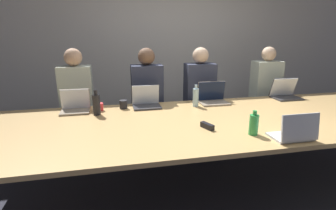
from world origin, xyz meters
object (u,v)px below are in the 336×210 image
laptop_far_right (285,92)px  laptop_near_midright (295,132)px  cup_far_midleft (123,104)px  bottle_near_midright (254,124)px  bottle_far_center (196,97)px  cup_far_left (99,107)px  bottle_far_left (96,104)px  person_far_left (78,105)px  person_far_midleft (147,103)px  laptop_far_left (75,105)px  laptop_far_center (213,97)px  stapler (207,126)px  laptop_far_midleft (146,101)px  person_far_center (199,100)px  person_far_right (265,96)px

laptop_far_right → laptop_near_midright: laptop_far_right is taller
cup_far_midleft → laptop_far_right: (2.15, 0.05, 0.03)m
laptop_far_right → bottle_near_midright: 1.54m
bottle_far_center → laptop_near_midright: 1.24m
cup_far_left → bottle_near_midright: bottle_near_midright is taller
bottle_far_left → person_far_left: bearing=113.2°
cup_far_midleft → person_far_midleft: bearing=48.5°
person_far_midleft → cup_far_midleft: 0.51m
laptop_far_left → cup_far_midleft: bearing=-0.5°
laptop_far_left → laptop_far_right: (2.68, 0.04, 0.01)m
laptop_far_right → bottle_near_midright: size_ratio=1.66×
laptop_far_center → bottle_near_midright: bearing=-92.6°
laptop_far_right → stapler: (-1.43, -0.88, -0.05)m
laptop_far_midleft → stapler: laptop_far_midleft is taller
laptop_far_midleft → bottle_far_center: bottle_far_center is taller
stapler → cup_far_midleft: bearing=110.1°
person_far_midleft → laptop_far_center: size_ratio=3.95×
cup_far_left → laptop_far_midleft: bearing=5.2°
laptop_far_right → laptop_near_midright: bearing=-122.8°
bottle_far_center → person_far_left: bearing=158.8°
person_far_midleft → laptop_near_midright: 1.89m
bottle_near_midright → laptop_far_left: bearing=146.5°
laptop_far_right → person_far_left: bearing=171.3°
laptop_far_center → person_far_midleft: bearing=155.9°
bottle_far_left → laptop_far_right: bearing=5.3°
person_far_midleft → cup_far_left: bearing=-146.8°
laptop_far_midleft → person_far_midleft: person_far_midleft is taller
cup_far_midleft → person_far_center: size_ratio=0.07×
person_far_center → stapler: (-0.34, -1.21, 0.08)m
person_far_left → cup_far_left: size_ratio=15.38×
person_far_midleft → bottle_far_center: size_ratio=5.38×
laptop_far_right → bottle_near_midright: (-1.09, -1.09, 0.02)m
bottle_far_left → bottle_near_midright: bottle_far_left is taller
laptop_near_midright → bottle_near_midright: bearing=-34.8°
bottle_far_center → laptop_near_midright: bearing=-67.4°
laptop_far_left → laptop_far_midleft: bearing=1.7°
laptop_far_midleft → laptop_near_midright: (1.05, -1.26, -0.00)m
laptop_far_left → laptop_near_midright: (1.85, -1.24, -0.00)m
bottle_far_left → stapler: (1.01, -0.65, -0.09)m
laptop_far_left → person_far_midleft: 0.94m
bottle_near_midright → laptop_near_midright: bearing=-34.8°
person_far_midleft → laptop_far_center: 0.86m
cup_far_left → bottle_far_left: 0.18m
laptop_near_midright → cup_far_left: bearing=-37.2°
cup_far_left → bottle_near_midright: 1.68m
person_far_left → bottle_far_center: (1.41, -0.55, 0.17)m
laptop_far_left → person_far_right: person_far_right is taller
bottle_far_center → bottle_near_midright: bearing=-77.7°
cup_far_midleft → laptop_far_center: bearing=1.3°
laptop_far_left → person_far_center: person_far_center is taller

